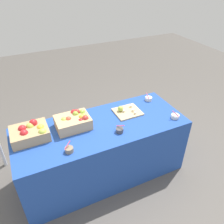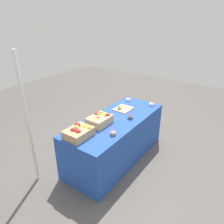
{
  "view_description": "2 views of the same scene",
  "coord_description": "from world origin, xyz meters",
  "px_view_note": "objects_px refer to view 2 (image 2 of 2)",
  "views": [
    {
      "loc": [
        -0.73,
        -1.83,
        2.24
      ],
      "look_at": [
        0.13,
        -0.01,
        0.88
      ],
      "focal_mm": 36.09,
      "sensor_mm": 36.0,
      "label": 1
    },
    {
      "loc": [
        -2.5,
        -1.7,
        2.28
      ],
      "look_at": [
        -0.17,
        -0.04,
        0.94
      ],
      "focal_mm": 34.22,
      "sensor_mm": 36.0,
      "label": 2
    }
  ],
  "objects_px": {
    "sample_bowl_far": "(113,134)",
    "sample_bowl_mid": "(152,104)",
    "apple_crate_left": "(79,132)",
    "sample_bowl_extra": "(128,100)",
    "tent_pole": "(28,123)",
    "apple_crate_middle": "(100,119)",
    "cutting_board_front": "(123,109)",
    "sample_bowl_near": "(130,117)"
  },
  "relations": [
    {
      "from": "sample_bowl_far",
      "to": "sample_bowl_mid",
      "type": "bearing_deg",
      "value": 0.9
    },
    {
      "from": "apple_crate_left",
      "to": "sample_bowl_mid",
      "type": "distance_m",
      "value": 1.58
    },
    {
      "from": "apple_crate_left",
      "to": "sample_bowl_far",
      "type": "xyz_separation_m",
      "value": [
        0.29,
        -0.36,
        -0.04
      ]
    },
    {
      "from": "sample_bowl_extra",
      "to": "tent_pole",
      "type": "distance_m",
      "value": 1.93
    },
    {
      "from": "sample_bowl_far",
      "to": "tent_pole",
      "type": "height_order",
      "value": "tent_pole"
    },
    {
      "from": "sample_bowl_mid",
      "to": "tent_pole",
      "type": "bearing_deg",
      "value": 155.62
    },
    {
      "from": "tent_pole",
      "to": "sample_bowl_mid",
      "type": "bearing_deg",
      "value": -24.38
    },
    {
      "from": "apple_crate_middle",
      "to": "cutting_board_front",
      "type": "height_order",
      "value": "apple_crate_middle"
    },
    {
      "from": "cutting_board_front",
      "to": "sample_bowl_near",
      "type": "height_order",
      "value": "sample_bowl_near"
    },
    {
      "from": "cutting_board_front",
      "to": "sample_bowl_near",
      "type": "bearing_deg",
      "value": -129.17
    },
    {
      "from": "sample_bowl_mid",
      "to": "apple_crate_left",
      "type": "bearing_deg",
      "value": 167.65
    },
    {
      "from": "sample_bowl_near",
      "to": "sample_bowl_extra",
      "type": "distance_m",
      "value": 0.76
    },
    {
      "from": "apple_crate_left",
      "to": "sample_bowl_near",
      "type": "xyz_separation_m",
      "value": [
        0.86,
        -0.3,
        -0.04
      ]
    },
    {
      "from": "sample_bowl_extra",
      "to": "sample_bowl_near",
      "type": "bearing_deg",
      "value": -146.23
    },
    {
      "from": "apple_crate_middle",
      "to": "sample_bowl_mid",
      "type": "distance_m",
      "value": 1.15
    },
    {
      "from": "apple_crate_middle",
      "to": "sample_bowl_mid",
      "type": "relative_size",
      "value": 3.48
    },
    {
      "from": "sample_bowl_far",
      "to": "apple_crate_left",
      "type": "bearing_deg",
      "value": 129.17
    },
    {
      "from": "sample_bowl_far",
      "to": "sample_bowl_extra",
      "type": "relative_size",
      "value": 1.05
    },
    {
      "from": "cutting_board_front",
      "to": "tent_pole",
      "type": "xyz_separation_m",
      "value": [
        -1.49,
        0.54,
        0.19
      ]
    },
    {
      "from": "cutting_board_front",
      "to": "sample_bowl_extra",
      "type": "bearing_deg",
      "value": 18.03
    },
    {
      "from": "sample_bowl_extra",
      "to": "cutting_board_front",
      "type": "bearing_deg",
      "value": -161.97
    },
    {
      "from": "cutting_board_front",
      "to": "sample_bowl_near",
      "type": "xyz_separation_m",
      "value": [
        -0.24,
        -0.29,
        0.01
      ]
    },
    {
      "from": "apple_crate_left",
      "to": "sample_bowl_extra",
      "type": "xyz_separation_m",
      "value": [
        1.49,
        0.12,
        -0.05
      ]
    },
    {
      "from": "sample_bowl_mid",
      "to": "sample_bowl_extra",
      "type": "xyz_separation_m",
      "value": [
        -0.06,
        0.46,
        0.0
      ]
    },
    {
      "from": "cutting_board_front",
      "to": "apple_crate_left",
      "type": "bearing_deg",
      "value": 179.81
    },
    {
      "from": "apple_crate_left",
      "to": "sample_bowl_far",
      "type": "bearing_deg",
      "value": -50.83
    },
    {
      "from": "apple_crate_left",
      "to": "sample_bowl_mid",
      "type": "relative_size",
      "value": 3.53
    },
    {
      "from": "apple_crate_left",
      "to": "sample_bowl_extra",
      "type": "relative_size",
      "value": 3.72
    },
    {
      "from": "apple_crate_left",
      "to": "sample_bowl_extra",
      "type": "bearing_deg",
      "value": 4.76
    },
    {
      "from": "cutting_board_front",
      "to": "sample_bowl_extra",
      "type": "relative_size",
      "value": 3.09
    },
    {
      "from": "sample_bowl_near",
      "to": "tent_pole",
      "type": "height_order",
      "value": "tent_pole"
    },
    {
      "from": "sample_bowl_near",
      "to": "sample_bowl_mid",
      "type": "distance_m",
      "value": 0.69
    },
    {
      "from": "sample_bowl_mid",
      "to": "sample_bowl_far",
      "type": "bearing_deg",
      "value": -179.1
    },
    {
      "from": "sample_bowl_near",
      "to": "tent_pole",
      "type": "bearing_deg",
      "value": 146.09
    },
    {
      "from": "sample_bowl_mid",
      "to": "sample_bowl_extra",
      "type": "height_order",
      "value": "sample_bowl_mid"
    },
    {
      "from": "sample_bowl_near",
      "to": "sample_bowl_far",
      "type": "relative_size",
      "value": 0.92
    },
    {
      "from": "cutting_board_front",
      "to": "sample_bowl_mid",
      "type": "bearing_deg",
      "value": -36.53
    },
    {
      "from": "sample_bowl_near",
      "to": "apple_crate_middle",
      "type": "bearing_deg",
      "value": 144.11
    },
    {
      "from": "sample_bowl_near",
      "to": "tent_pole",
      "type": "relative_size",
      "value": 0.05
    },
    {
      "from": "apple_crate_middle",
      "to": "sample_bowl_far",
      "type": "relative_size",
      "value": 3.48
    },
    {
      "from": "sample_bowl_far",
      "to": "apple_crate_middle",
      "type": "bearing_deg",
      "value": 65.63
    },
    {
      "from": "sample_bowl_far",
      "to": "sample_bowl_near",
      "type": "bearing_deg",
      "value": 6.13
    }
  ]
}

